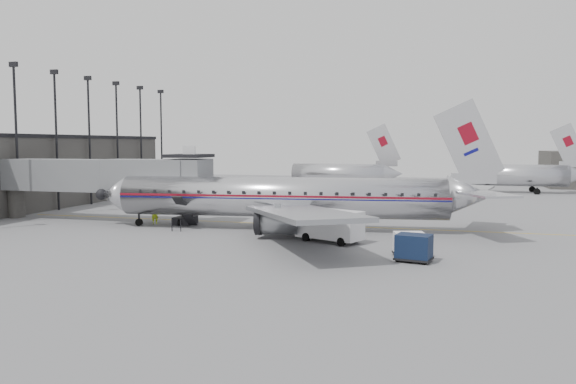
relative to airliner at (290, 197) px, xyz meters
name	(u,v)px	position (x,y,z in m)	size (l,w,h in m)	color
ground	(272,235)	(-0.69, -3.08, -2.75)	(160.00, 160.00, 0.00)	slate
terminal	(8,173)	(-34.69, 6.92, 1.25)	(12.00, 46.00, 8.00)	#3B3936
apron_line	(323,226)	(2.31, 2.92, -2.75)	(0.15, 60.00, 0.01)	gold
jet_bridge	(113,177)	(-17.35, 0.59, 1.43)	(21.00, 6.20, 7.10)	#595B5D
floodlight_masts	(74,134)	(-28.19, 9.92, 5.61)	(0.90, 42.25, 15.25)	black
distant_aircraft_near	(340,173)	(-2.48, 38.92, -0.02)	(16.39, 3.20, 10.26)	silver
distant_aircraft_mid	(518,174)	(23.52, 42.92, -0.02)	(16.39, 3.20, 10.26)	silver
airliner	(290,197)	(0.00, 0.00, 0.00)	(34.58, 31.89, 10.95)	silver
service_van	(330,225)	(4.41, -5.05, -1.50)	(5.42, 3.88, 2.39)	white
baggage_cart_navy	(414,247)	(10.76, -10.57, -1.85)	(2.47, 2.07, 1.71)	#0C1933
baggage_cart_white	(409,244)	(10.40, -8.98, -1.92)	(2.33, 2.00, 1.57)	white
ramp_worker	(155,215)	(-12.69, -0.08, -1.88)	(0.64, 0.42, 1.74)	#CCF71D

